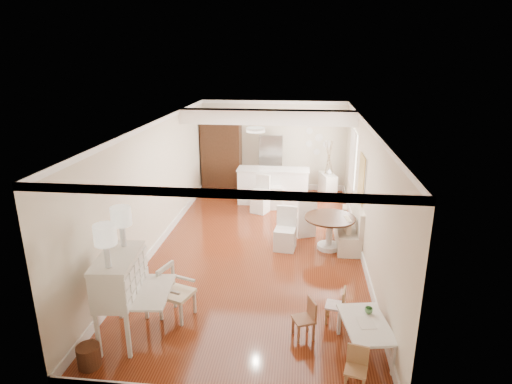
% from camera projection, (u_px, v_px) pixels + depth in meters
% --- Properties ---
extents(room, '(9.00, 9.04, 2.82)m').
position_uv_depth(room, '(262.00, 159.00, 9.27)').
color(room, maroon).
rests_on(room, ground).
extents(secretary_bureau, '(1.17, 1.19, 1.37)m').
position_uv_depth(secretary_bureau, '(121.00, 297.00, 6.38)').
color(secretary_bureau, silver).
rests_on(secretary_bureau, ground).
extents(gustavian_armchair, '(0.64, 0.64, 0.88)m').
position_uv_depth(gustavian_armchair, '(177.00, 293.00, 6.96)').
color(gustavian_armchair, beige).
rests_on(gustavian_armchair, ground).
extents(wicker_basket, '(0.40, 0.40, 0.32)m').
position_uv_depth(wicker_basket, '(89.00, 356.00, 5.92)').
color(wicker_basket, '#562F1B').
rests_on(wicker_basket, ground).
extents(kids_table, '(0.78, 1.11, 0.51)m').
position_uv_depth(kids_table, '(365.00, 338.00, 6.14)').
color(kids_table, white).
rests_on(kids_table, ground).
extents(kids_chair_a, '(0.40, 0.40, 0.64)m').
position_uv_depth(kids_chair_a, '(304.00, 319.00, 6.49)').
color(kids_chair_a, '#966344').
rests_on(kids_chair_a, ground).
extents(kids_chair_b, '(0.35, 0.35, 0.62)m').
position_uv_depth(kids_chair_b, '(335.00, 305.00, 6.86)').
color(kids_chair_b, '#997245').
rests_on(kids_chair_b, ground).
extents(kids_chair_c, '(0.34, 0.34, 0.58)m').
position_uv_depth(kids_chair_c, '(356.00, 369.00, 5.48)').
color(kids_chair_c, '#A7784C').
rests_on(kids_chair_c, ground).
extents(banquette, '(0.52, 1.60, 0.98)m').
position_uv_depth(banquette, '(348.00, 223.00, 9.69)').
color(banquette, silver).
rests_on(banquette, ground).
extents(dining_table, '(1.33, 1.33, 0.75)m').
position_uv_depth(dining_table, '(329.00, 233.00, 9.45)').
color(dining_table, '#3F2314').
rests_on(dining_table, ground).
extents(slip_chair_near, '(0.50, 0.52, 0.95)m').
position_uv_depth(slip_chair_near, '(285.00, 229.00, 9.41)').
color(slip_chair_near, white).
rests_on(slip_chair_near, ground).
extents(slip_chair_far, '(0.60, 0.61, 0.96)m').
position_uv_depth(slip_chair_far, '(304.00, 215.00, 10.19)').
color(slip_chair_far, white).
rests_on(slip_chair_far, ground).
extents(breakfast_counter, '(2.05, 0.65, 1.03)m').
position_uv_depth(breakfast_counter, '(273.00, 186.00, 12.34)').
color(breakfast_counter, white).
rests_on(breakfast_counter, ground).
extents(bar_stool_left, '(0.54, 0.54, 1.03)m').
position_uv_depth(bar_stool_left, '(260.00, 194.00, 11.61)').
color(bar_stool_left, white).
rests_on(bar_stool_left, ground).
extents(bar_stool_right, '(0.45, 0.45, 1.01)m').
position_uv_depth(bar_stool_right, '(274.00, 191.00, 11.93)').
color(bar_stool_right, white).
rests_on(bar_stool_right, ground).
extents(pantry_cabinet, '(1.20, 0.60, 2.30)m').
position_uv_depth(pantry_cabinet, '(222.00, 155.00, 13.35)').
color(pantry_cabinet, '#381E11').
rests_on(pantry_cabinet, ground).
extents(fridge, '(0.75, 0.65, 1.80)m').
position_uv_depth(fridge, '(282.00, 164.00, 13.19)').
color(fridge, silver).
rests_on(fridge, ground).
extents(sideboard, '(0.55, 0.85, 0.75)m').
position_uv_depth(sideboard, '(327.00, 186.00, 12.80)').
color(sideboard, silver).
rests_on(sideboard, ground).
extents(pencil_cup, '(0.13, 0.13, 0.09)m').
position_uv_depth(pencil_cup, '(369.00, 310.00, 6.28)').
color(pencil_cup, '#569255').
rests_on(pencil_cup, kids_table).
extents(branch_vase, '(0.16, 0.16, 0.17)m').
position_uv_depth(branch_vase, '(329.00, 171.00, 12.65)').
color(branch_vase, white).
rests_on(branch_vase, sideboard).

